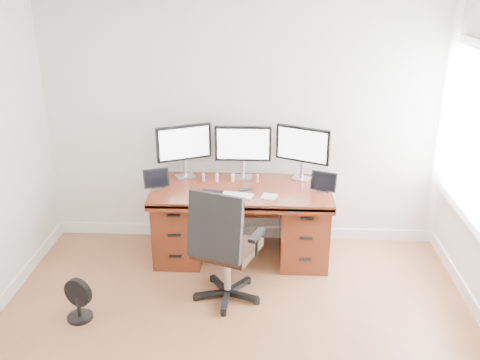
{
  "coord_description": "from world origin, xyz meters",
  "views": [
    {
      "loc": [
        0.23,
        -2.89,
        2.7
      ],
      "look_at": [
        0.0,
        1.5,
        0.95
      ],
      "focal_mm": 40.0,
      "sensor_mm": 36.0,
      "label": 1
    }
  ],
  "objects_px": {
    "office_chair": "(225,265)",
    "floor_fan": "(78,300)",
    "desk": "(242,219)",
    "monitor_center": "(243,146)",
    "keyboard": "(237,195)"
  },
  "relations": [
    {
      "from": "office_chair",
      "to": "floor_fan",
      "type": "xyz_separation_m",
      "value": [
        -1.17,
        -0.33,
        -0.17
      ]
    },
    {
      "from": "desk",
      "to": "monitor_center",
      "type": "height_order",
      "value": "monitor_center"
    },
    {
      "from": "floor_fan",
      "to": "keyboard",
      "type": "xyz_separation_m",
      "value": [
        1.25,
        0.88,
        0.58
      ]
    },
    {
      "from": "monitor_center",
      "to": "keyboard",
      "type": "height_order",
      "value": "monitor_center"
    },
    {
      "from": "office_chair",
      "to": "floor_fan",
      "type": "distance_m",
      "value": 1.23
    },
    {
      "from": "desk",
      "to": "office_chair",
      "type": "xyz_separation_m",
      "value": [
        -0.11,
        -0.78,
        -0.05
      ]
    },
    {
      "from": "desk",
      "to": "floor_fan",
      "type": "distance_m",
      "value": 1.71
    },
    {
      "from": "office_chair",
      "to": "floor_fan",
      "type": "bearing_deg",
      "value": -143.51
    },
    {
      "from": "desk",
      "to": "keyboard",
      "type": "distance_m",
      "value": 0.42
    },
    {
      "from": "floor_fan",
      "to": "monitor_center",
      "type": "xyz_separation_m",
      "value": [
        1.28,
        1.35,
        0.91
      ]
    },
    {
      "from": "desk",
      "to": "office_chair",
      "type": "relative_size",
      "value": 1.6
    },
    {
      "from": "office_chair",
      "to": "floor_fan",
      "type": "relative_size",
      "value": 2.94
    },
    {
      "from": "floor_fan",
      "to": "monitor_center",
      "type": "relative_size",
      "value": 0.66
    },
    {
      "from": "desk",
      "to": "monitor_center",
      "type": "xyz_separation_m",
      "value": [
        0.0,
        0.24,
        0.68
      ]
    },
    {
      "from": "keyboard",
      "to": "office_chair",
      "type": "bearing_deg",
      "value": -86.32
    }
  ]
}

